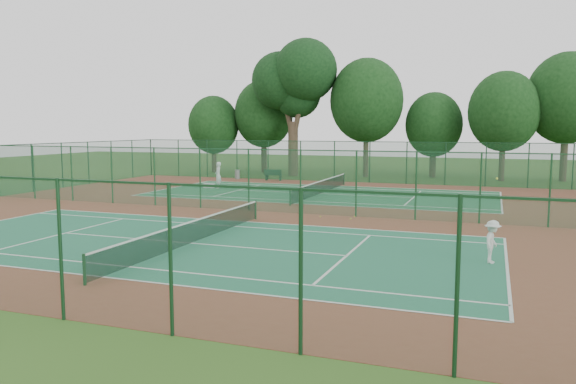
% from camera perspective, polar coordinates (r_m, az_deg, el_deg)
% --- Properties ---
extents(ground, '(120.00, 120.00, 0.00)m').
position_cam_1_polar(ground, '(31.12, -1.41, -2.06)').
color(ground, '#2C5219').
rests_on(ground, ground).
extents(red_pad, '(40.00, 36.00, 0.01)m').
position_cam_1_polar(red_pad, '(31.12, -1.41, -2.05)').
color(red_pad, brown).
rests_on(red_pad, ground).
extents(court_near, '(23.77, 10.97, 0.01)m').
position_cam_1_polar(court_near, '(23.12, -9.66, -5.17)').
color(court_near, '#21694A').
rests_on(court_near, red_pad).
extents(court_far, '(23.77, 10.97, 0.01)m').
position_cam_1_polar(court_far, '(39.55, 3.39, -0.18)').
color(court_far, '#1E6136').
rests_on(court_far, red_pad).
extents(fence_north, '(40.00, 0.09, 3.50)m').
position_cam_1_polar(fence_north, '(48.05, 6.50, 3.09)').
color(fence_north, '#184927').
rests_on(fence_north, ground).
extents(fence_south, '(40.00, 0.09, 3.50)m').
position_cam_1_polar(fence_south, '(15.78, -26.27, -4.83)').
color(fence_south, '#1B5134').
rests_on(fence_south, ground).
extents(fence_divider, '(40.00, 0.09, 3.50)m').
position_cam_1_polar(fence_divider, '(30.91, -1.42, 1.17)').
color(fence_divider, '#16442C').
rests_on(fence_divider, ground).
extents(tennis_net_near, '(0.10, 12.90, 0.97)m').
position_cam_1_polar(tennis_net_near, '(23.02, -9.68, -3.88)').
color(tennis_net_near, '#13361A').
rests_on(tennis_net_near, ground).
extents(tennis_net_far, '(0.10, 12.90, 0.97)m').
position_cam_1_polar(tennis_net_far, '(39.49, 3.39, 0.59)').
color(tennis_net_far, '#153B1F').
rests_on(tennis_net_far, ground).
extents(player_near, '(0.73, 1.06, 1.50)m').
position_cam_1_polar(player_near, '(20.64, 20.05, -4.78)').
color(player_near, white).
rests_on(player_near, court_near).
extents(player_far, '(0.67, 0.84, 2.01)m').
position_cam_1_polar(player_far, '(43.34, -7.11, 1.72)').
color(player_far, silver).
rests_on(player_far, court_far).
extents(trash_bin, '(0.48, 0.48, 0.82)m').
position_cam_1_polar(trash_bin, '(50.92, -5.17, 1.79)').
color(trash_bin, gray).
rests_on(trash_bin, red_pad).
extents(bench, '(1.62, 0.57, 0.98)m').
position_cam_1_polar(bench, '(49.14, -1.52, 1.76)').
color(bench, black).
rests_on(bench, red_pad).
extents(kit_bag, '(0.90, 0.36, 0.33)m').
position_cam_1_polar(kit_bag, '(43.68, -8.03, 0.63)').
color(kit_bag, silver).
rests_on(kit_bag, red_pad).
extents(stray_ball_a, '(0.07, 0.07, 0.07)m').
position_cam_1_polar(stray_ball_a, '(28.83, 6.39, -2.71)').
color(stray_ball_a, '#CAEC36').
rests_on(stray_ball_a, red_pad).
extents(stray_ball_b, '(0.07, 0.07, 0.07)m').
position_cam_1_polar(stray_ball_b, '(29.55, 6.77, -2.48)').
color(stray_ball_b, '#ACC82E').
rests_on(stray_ball_b, red_pad).
extents(stray_ball_c, '(0.07, 0.07, 0.07)m').
position_cam_1_polar(stray_ball_c, '(29.34, 3.31, -2.51)').
color(stray_ball_c, yellow).
rests_on(stray_ball_c, red_pad).
extents(big_tree, '(8.40, 6.15, 12.90)m').
position_cam_1_polar(big_tree, '(54.20, 0.68, 11.34)').
color(big_tree, '#3D2D21').
rests_on(big_tree, ground).
extents(evergreen_row, '(39.00, 5.00, 12.00)m').
position_cam_1_polar(evergreen_row, '(54.16, 8.56, 1.59)').
color(evergreen_row, black).
rests_on(evergreen_row, ground).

